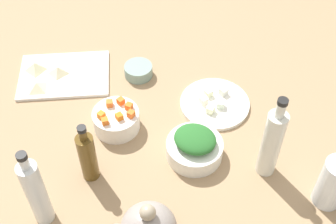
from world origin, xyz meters
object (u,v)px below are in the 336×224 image
Objects in this scene: cutting_board at (64,75)px; bottle_1 at (36,192)px; bowl_carrots at (116,120)px; drinking_glass_1 at (333,183)px; plate_tofu at (215,104)px; bottle_2 at (272,143)px; bottle_0 at (88,156)px; bowl_greens at (194,149)px; bowl_small_side at (138,71)px.

bottle_1 reaches higher than cutting_board.
bowl_carrots is at bearing 122.44° from cutting_board.
bottle_1 is 70.67cm from drinking_glass_1.
plate_tofu is 0.81× the size of bottle_1.
bottle_1 is at bearing 5.59° from bottle_2.
bottle_0 is 46.41cm from bottle_2.
plate_tofu is 1.41× the size of drinking_glass_1.
bowl_greens is 0.79× the size of bottle_0.
bottle_2 is at bearing 140.08° from cutting_board.
bottle_2 reaches higher than drinking_glass_1.
plate_tofu is 42.30cm from drinking_glass_1.
bottle_0 reaches higher than plate_tofu.
bowl_small_side is at bearing -112.42° from bowl_carrots.
bowl_small_side is at bearing -120.99° from bottle_1.
cutting_board is at bearing -40.33° from drinking_glass_1.
bowl_carrots is 0.49× the size of bottle_2.
bowl_small_side is 51.72cm from bottle_2.
bowl_greens is at bearing 61.01° from plate_tofu.
cutting_board is 70.10cm from bottle_2.
bowl_small_side is (-8.54, -20.70, -1.11)cm from bowl_carrots.
bowl_carrots is (20.17, -13.28, 0.45)cm from bowl_greens.
bottle_2 is at bearing 151.42° from bowl_carrots.
plate_tofu is at bearing -152.43° from bottle_0.
plate_tofu is (-44.91, 19.56, 0.10)cm from cutting_board.
bowl_carrots is at bearing -117.12° from bottle_0.
bowl_small_side is 0.60× the size of drinking_glass_1.
bowl_carrots is 33.92cm from bottle_1.
bottle_0 is (-7.09, 39.30, 7.71)cm from cutting_board.
bottle_0 is at bearing 100.23° from cutting_board.
bottle_2 is (-29.48, 41.41, 9.55)cm from bowl_small_side.
bottle_2 is at bearing 157.40° from bowl_greens.
cutting_board is at bearing -79.77° from bottle_0.
bottle_0 is at bearing 27.57° from plate_tofu.
bottle_2 reaches higher than cutting_board.
bowl_greens is (9.67, 17.44, 1.94)cm from plate_tofu.
bottle_0 is 0.76× the size of bottle_1.
bottle_1 is (11.74, 10.78, 2.93)cm from bottle_0.
bowl_greens is 0.60× the size of bottle_1.
bowl_carrots is at bearing -33.36° from bowl_greens.
bowl_small_side is at bearing -51.43° from drinking_glass_1.
bottle_2 reaches higher than bottle_1.
drinking_glass_1 is (-58.59, 16.46, -0.79)cm from bottle_0.
bottle_0 reaches higher than drinking_glass_1.
bowl_greens is at bearing -22.60° from bottle_2.
cutting_board is 1.10× the size of bottle_1.
bottle_1 is at bearing 59.01° from bowl_small_side.
bottle_1 is at bearing 18.15° from bowl_greens.
drinking_glass_1 is at bearing 147.66° from bowl_carrots.
bowl_small_side is 0.35× the size of bottle_1.
bottle_0 is at bearing -15.70° from drinking_glass_1.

